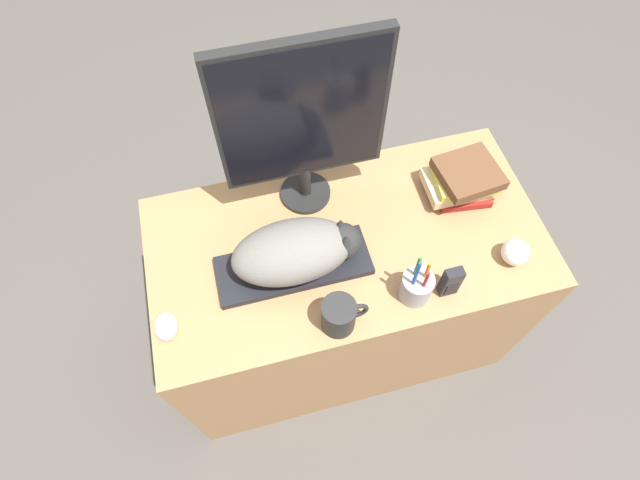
# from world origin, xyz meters

# --- Properties ---
(ground_plane) EXTENTS (12.00, 12.00, 0.00)m
(ground_plane) POSITION_xyz_m (0.00, 0.00, 0.00)
(ground_plane) COLOR #4C4742
(desk) EXTENTS (1.19, 0.61, 0.75)m
(desk) POSITION_xyz_m (0.00, 0.31, 0.38)
(desk) COLOR #9E7047
(desk) RESTS_ON ground_plane
(keyboard) EXTENTS (0.44, 0.16, 0.02)m
(keyboard) POSITION_xyz_m (-0.18, 0.26, 0.76)
(keyboard) COLOR black
(keyboard) RESTS_ON desk
(cat) EXTENTS (0.36, 0.19, 0.14)m
(cat) POSITION_xyz_m (-0.16, 0.26, 0.85)
(cat) COLOR #66605B
(cat) RESTS_ON keyboard
(monitor) EXTENTS (0.45, 0.16, 0.57)m
(monitor) POSITION_xyz_m (-0.08, 0.50, 1.08)
(monitor) COLOR black
(monitor) RESTS_ON desk
(computer_mouse) EXTENTS (0.06, 0.08, 0.04)m
(computer_mouse) POSITION_xyz_m (-0.55, 0.16, 0.77)
(computer_mouse) COLOR silver
(computer_mouse) RESTS_ON desk
(coffee_mug) EXTENTS (0.13, 0.09, 0.11)m
(coffee_mug) POSITION_xyz_m (-0.10, 0.06, 0.81)
(coffee_mug) COLOR black
(coffee_mug) RESTS_ON desk
(pen_cup) EXTENTS (0.09, 0.09, 0.21)m
(pen_cup) POSITION_xyz_m (0.13, 0.09, 0.80)
(pen_cup) COLOR #939399
(pen_cup) RESTS_ON desk
(baseball) EXTENTS (0.08, 0.08, 0.08)m
(baseball) POSITION_xyz_m (0.44, 0.13, 0.79)
(baseball) COLOR silver
(baseball) RESTS_ON desk
(phone) EXTENTS (0.05, 0.03, 0.12)m
(phone) POSITION_xyz_m (0.22, 0.08, 0.81)
(phone) COLOR black
(phone) RESTS_ON desk
(book_stack) EXTENTS (0.22, 0.20, 0.12)m
(book_stack) POSITION_xyz_m (0.39, 0.39, 0.81)
(book_stack) COLOR maroon
(book_stack) RESTS_ON desk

